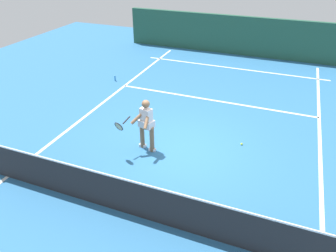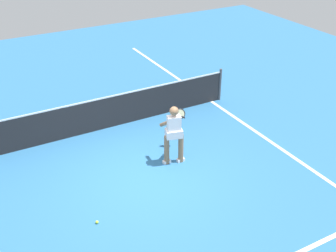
% 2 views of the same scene
% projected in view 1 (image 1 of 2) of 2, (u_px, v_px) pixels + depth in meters
% --- Properties ---
extents(ground_plane, '(25.25, 25.25, 0.00)m').
position_uv_depth(ground_plane, '(181.00, 150.00, 9.16)').
color(ground_plane, teal).
extents(court_back_wall, '(12.42, 0.24, 1.94)m').
position_uv_depth(court_back_wall, '(243.00, 36.00, 16.22)').
color(court_back_wall, '#23513D').
rests_on(court_back_wall, ground).
extents(baseline_marking, '(8.42, 0.10, 0.01)m').
position_uv_depth(baseline_marking, '(233.00, 68.00, 14.94)').
color(baseline_marking, white).
rests_on(baseline_marking, ground).
extents(service_line_marking, '(7.42, 0.10, 0.01)m').
position_uv_depth(service_line_marking, '(212.00, 100.00, 11.96)').
color(service_line_marking, white).
rests_on(service_line_marking, ground).
extents(sideline_left_marking, '(0.10, 17.42, 0.01)m').
position_uv_depth(sideline_left_marking, '(321.00, 180.00, 7.98)').
color(sideline_left_marking, white).
rests_on(sideline_left_marking, ground).
extents(sideline_right_marking, '(0.10, 17.42, 0.01)m').
position_uv_depth(sideline_right_marking, '(73.00, 126.00, 10.33)').
color(sideline_right_marking, white).
rests_on(sideline_right_marking, ground).
extents(court_net, '(8.10, 0.08, 1.06)m').
position_uv_depth(court_net, '(138.00, 200.00, 6.69)').
color(court_net, '#4C4C51').
rests_on(court_net, ground).
extents(tennis_player, '(0.95, 0.89, 1.55)m').
position_uv_depth(tennis_player, '(146.00, 124.00, 8.75)').
color(tennis_player, '#8C6647').
rests_on(tennis_player, ground).
extents(tennis_ball_near, '(0.07, 0.07, 0.07)m').
position_uv_depth(tennis_ball_near, '(242.00, 144.00, 9.35)').
color(tennis_ball_near, '#D1E533').
rests_on(tennis_ball_near, ground).
extents(water_bottle, '(0.07, 0.07, 0.24)m').
position_uv_depth(water_bottle, '(115.00, 78.00, 13.56)').
color(water_bottle, '#4C9EE5').
rests_on(water_bottle, ground).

